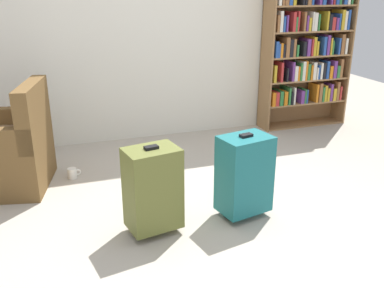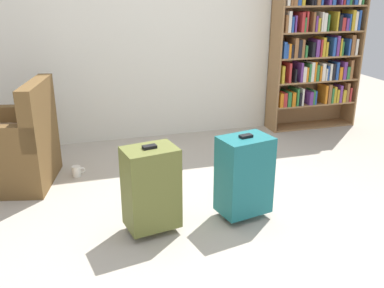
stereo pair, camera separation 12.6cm
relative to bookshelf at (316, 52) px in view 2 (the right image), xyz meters
name	(u,v)px [view 2 (the right image)]	position (x,y,z in m)	size (l,w,h in m)	color
ground_plane	(218,228)	(-1.89, -1.94, -0.91)	(9.26, 9.26, 0.00)	#B2A899
back_wall	(153,19)	(-1.89, 0.21, 0.39)	(5.29, 0.10, 2.60)	silver
bookshelf	(316,52)	(0.00, 0.00, 0.00)	(1.08, 0.29, 1.70)	olive
armchair	(13,149)	(-3.33, -0.73, -0.59)	(0.84, 0.84, 0.90)	brown
mug	(77,171)	(-2.83, -0.74, -0.86)	(0.12, 0.08, 0.10)	white
suitcase_olive	(151,188)	(-2.35, -1.85, -0.57)	(0.40, 0.31, 0.65)	brown
suitcase_teal	(244,175)	(-1.66, -1.84, -0.57)	(0.41, 0.33, 0.65)	#19666B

